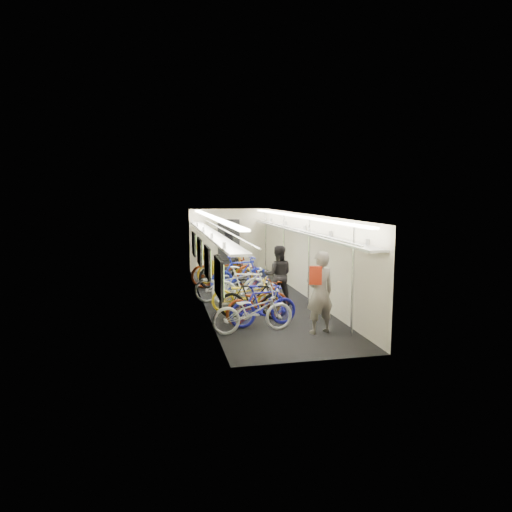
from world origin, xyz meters
name	(u,v)px	position (x,y,z in m)	size (l,w,h in m)	color
train_car_shell	(238,239)	(-0.36, 0.71, 1.66)	(10.00, 10.00, 10.00)	black
bicycle_0	(253,311)	(-0.72, -3.09, 0.47)	(0.63, 1.80, 0.95)	silver
bicycle_1	(263,305)	(-0.39, -2.70, 0.48)	(0.45, 1.60, 0.96)	#1D1DAE
bicycle_2	(258,301)	(-0.42, -2.24, 0.47)	(0.62, 1.77, 0.93)	maroon
bicycle_3	(253,299)	(-0.50, -2.08, 0.49)	(0.46, 1.64, 0.99)	black
bicycle_4	(246,296)	(-0.57, -1.56, 0.46)	(0.61, 1.76, 0.93)	yellow
bicycle_5	(245,287)	(-0.46, -0.88, 0.54)	(0.51, 1.81, 1.09)	silver
bicycle_6	(231,283)	(-0.74, -0.27, 0.53)	(0.70, 2.01, 1.05)	#B5B6BA
bicycle_7	(240,274)	(-0.27, 0.96, 0.56)	(0.53, 1.88, 1.13)	#1C27AA
bicycle_8	(225,270)	(-0.61, 1.75, 0.57)	(0.76, 2.18, 1.14)	maroon
bicycle_9	(225,270)	(-0.58, 1.84, 0.54)	(0.51, 1.79, 1.08)	black
bicycle_10	(225,270)	(-0.55, 2.19, 0.49)	(0.66, 1.88, 0.99)	gold
passenger_near	(320,293)	(0.67, -3.45, 0.88)	(0.65, 0.42, 1.77)	slate
passenger_mid	(278,275)	(0.46, -0.77, 0.80)	(0.78, 0.61, 1.61)	black
backpack	(316,275)	(0.53, -3.54, 1.28)	(0.26, 0.14, 0.38)	#A62510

